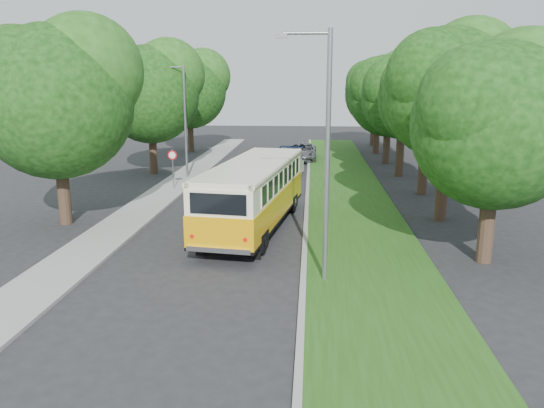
# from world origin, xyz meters

# --- Properties ---
(ground) EXTENTS (120.00, 120.00, 0.00)m
(ground) POSITION_xyz_m (0.00, 0.00, 0.00)
(ground) COLOR #242426
(ground) RESTS_ON ground
(curb) EXTENTS (0.20, 70.00, 0.15)m
(curb) POSITION_xyz_m (3.60, 5.00, 0.07)
(curb) COLOR gray
(curb) RESTS_ON ground
(grass_verge) EXTENTS (4.50, 70.00, 0.13)m
(grass_verge) POSITION_xyz_m (5.95, 5.00, 0.07)
(grass_verge) COLOR #264C14
(grass_verge) RESTS_ON ground
(sidewalk) EXTENTS (2.20, 70.00, 0.12)m
(sidewalk) POSITION_xyz_m (-4.80, 5.00, 0.06)
(sidewalk) COLOR gray
(sidewalk) RESTS_ON ground
(treeline) EXTENTS (24.27, 41.91, 9.46)m
(treeline) POSITION_xyz_m (3.15, 17.99, 5.93)
(treeline) COLOR #332319
(treeline) RESTS_ON ground
(lamppost_near) EXTENTS (1.71, 0.16, 8.00)m
(lamppost_near) POSITION_xyz_m (4.21, -2.50, 4.37)
(lamppost_near) COLOR gray
(lamppost_near) RESTS_ON ground
(lamppost_far) EXTENTS (1.71, 0.16, 7.50)m
(lamppost_far) POSITION_xyz_m (-4.70, 16.00, 4.12)
(lamppost_far) COLOR gray
(lamppost_far) RESTS_ON ground
(warning_sign) EXTENTS (0.56, 0.10, 2.50)m
(warning_sign) POSITION_xyz_m (-4.50, 11.98, 1.71)
(warning_sign) COLOR gray
(warning_sign) RESTS_ON ground
(vintage_bus) EXTENTS (4.07, 10.65, 3.08)m
(vintage_bus) POSITION_xyz_m (1.30, 3.75, 1.54)
(vintage_bus) COLOR #F3A807
(vintage_bus) RESTS_ON ground
(car_silver) EXTENTS (2.41, 3.91, 1.24)m
(car_silver) POSITION_xyz_m (1.90, 12.77, 0.62)
(car_silver) COLOR #AFAFB4
(car_silver) RESTS_ON ground
(car_white) EXTENTS (2.41, 4.48, 1.40)m
(car_white) POSITION_xyz_m (2.09, 16.50, 0.70)
(car_white) COLOR silver
(car_white) RESTS_ON ground
(car_blue) EXTENTS (3.67, 5.71, 1.54)m
(car_blue) POSITION_xyz_m (1.44, 20.13, 0.77)
(car_blue) COLOR navy
(car_blue) RESTS_ON ground
(car_grey) EXTENTS (2.42, 5.19, 1.44)m
(car_grey) POSITION_xyz_m (3.00, 25.14, 0.72)
(car_grey) COLOR slate
(car_grey) RESTS_ON ground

